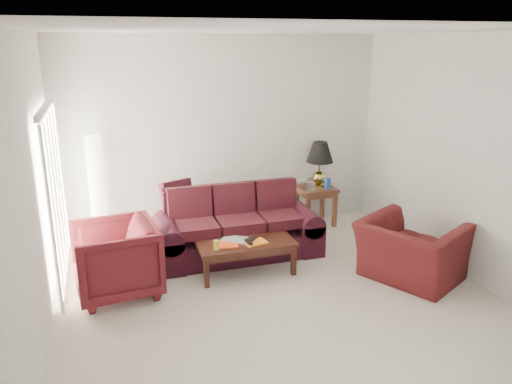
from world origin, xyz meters
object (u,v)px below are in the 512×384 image
floor_lamp (98,192)px  sofa (238,224)px  coffee_table (245,257)px  end_table (315,205)px  armchair_left (116,259)px  armchair_right (411,251)px

floor_lamp → sofa: bearing=-26.0°
sofa → floor_lamp: (-1.82, 0.88, 0.37)m
coffee_table → end_table: bearing=46.3°
sofa → coffee_table: (-0.06, -0.56, -0.25)m
armchair_left → armchair_right: armchair_left is taller
sofa → floor_lamp: size_ratio=1.35×
end_table → coffee_table: 2.13m
sofa → coffee_table: bearing=-91.5°
end_table → armchair_right: (0.32, -2.19, 0.06)m
end_table → armchair_left: size_ratio=0.65×
armchair_right → coffee_table: 2.09m
armchair_left → armchair_right: (3.54, -0.71, -0.06)m
coffee_table → floor_lamp: bearing=146.0°
floor_lamp → coffee_table: floor_lamp is taller
floor_lamp → armchair_right: size_ratio=1.45×
armchair_right → coffee_table: size_ratio=0.93×
end_table → armchair_right: 2.21m
armchair_right → end_table: bearing=-20.0°
floor_lamp → coffee_table: 2.36m
armchair_right → coffee_table: (-1.93, 0.79, -0.16)m
armchair_right → coffee_table: bearing=39.4°
floor_lamp → armchair_left: size_ratio=1.74×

